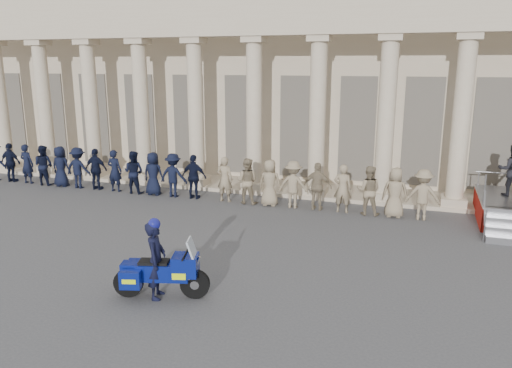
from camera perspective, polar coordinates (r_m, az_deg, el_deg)
The scene contains 5 objects.
ground at distance 13.43m, azimuth -6.02°, elevation -9.56°, with size 90.00×90.00×0.00m, color #414143.
building at distance 26.46m, azimuth 7.33°, elevation 11.94°, with size 40.00×12.50×9.00m.
officer_rank at distance 20.19m, azimuth -8.82°, elevation 0.95°, with size 19.82×0.67×1.77m.
motorcycle at distance 11.79m, azimuth -10.69°, elevation -9.86°, with size 2.19×1.17×1.43m.
rider at distance 11.69m, azimuth -11.36°, elevation -8.37°, with size 0.60×0.76×1.91m.
Camera 1 is at (5.22, -11.19, 5.29)m, focal length 35.00 mm.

